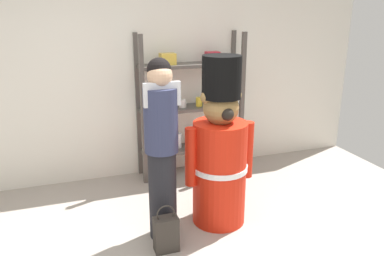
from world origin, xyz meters
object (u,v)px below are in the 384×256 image
person_shopper (162,146)px  shopping_bag (166,233)px  merchandise_shelf (190,105)px  teddy_bear_guard (220,154)px

person_shopper → shopping_bag: size_ratio=3.75×
person_shopper → merchandise_shelf: bearing=61.6°
shopping_bag → person_shopper: bearing=80.8°
merchandise_shelf → person_shopper: size_ratio=1.07×
person_shopper → shopping_bag: (-0.04, -0.24, -0.71)m
merchandise_shelf → person_shopper: 1.49m
teddy_bear_guard → shopping_bag: bearing=-152.8°
person_shopper → shopping_bag: bearing=-99.2°
merchandise_shelf → shopping_bag: (-0.75, -1.55, -0.71)m
shopping_bag → teddy_bear_guard: bearing=27.2°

